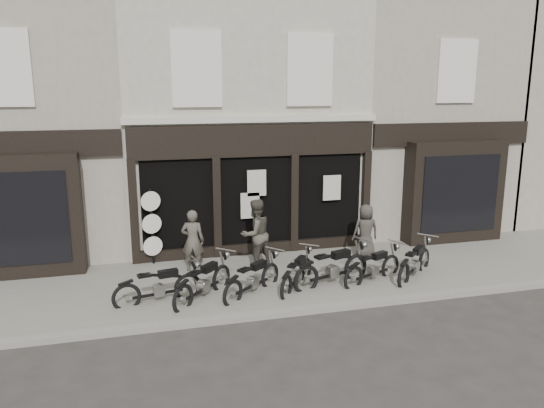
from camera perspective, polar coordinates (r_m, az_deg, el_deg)
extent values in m
plane|color=#2D2B28|center=(13.17, 1.22, -9.55)|extent=(90.00, 90.00, 0.00)
cube|color=slate|center=(13.96, 0.19, -7.98)|extent=(30.00, 4.20, 0.12)
cube|color=gray|center=(12.05, 2.89, -11.42)|extent=(30.00, 0.25, 0.13)
cube|color=#BEB7A3|center=(18.07, -4.05, 9.82)|extent=(7.20, 6.00, 8.20)
cube|color=black|center=(15.11, -1.80, 6.83)|extent=(7.10, 0.18, 0.90)
cube|color=black|center=(15.48, -1.80, -0.34)|extent=(6.50, 0.10, 2.95)
cube|color=black|center=(15.75, -1.71, -4.94)|extent=(7.10, 0.20, 0.44)
cube|color=beige|center=(15.09, -1.84, 9.11)|extent=(7.30, 0.22, 0.18)
cube|color=silver|center=(14.79, -8.12, 14.16)|extent=(1.35, 0.12, 2.00)
cube|color=black|center=(14.82, -8.13, 14.16)|extent=(1.05, 0.06, 1.70)
cube|color=silver|center=(15.50, 4.08, 14.17)|extent=(1.35, 0.12, 2.00)
cube|color=black|center=(15.53, 4.04, 14.17)|extent=(1.05, 0.06, 1.70)
cube|color=black|center=(15.02, -14.66, -0.97)|extent=(0.22, 0.22, 3.00)
cube|color=black|center=(15.18, -5.96, -0.47)|extent=(0.22, 0.22, 3.00)
cube|color=black|center=(15.69, 2.36, 0.01)|extent=(0.22, 0.22, 3.00)
cube|color=black|center=(16.50, 10.02, 0.46)|extent=(0.22, 0.22, 3.00)
cube|color=beige|center=(15.16, -1.66, 2.27)|extent=(0.55, 0.04, 0.75)
cube|color=beige|center=(15.88, 6.46, 1.75)|extent=(0.55, 0.04, 0.75)
cube|color=beige|center=(15.25, -2.38, -0.17)|extent=(0.55, 0.04, 0.75)
cube|color=#9F9586|center=(17.99, -24.58, 8.72)|extent=(5.50, 6.00, 8.20)
cube|color=black|center=(15.04, -25.79, -1.22)|extent=(3.20, 0.70, 3.20)
cube|color=black|center=(14.70, -26.04, -1.54)|extent=(2.60, 0.06, 2.40)
cube|color=black|center=(15.04, -26.24, 5.72)|extent=(5.40, 0.16, 0.70)
cube|color=silver|center=(14.99, -26.95, 12.94)|extent=(1.30, 0.10, 1.90)
cube|color=black|center=(15.02, -26.93, 12.93)|extent=(1.00, 0.06, 1.60)
cube|color=#9F9586|center=(20.24, 14.17, 9.77)|extent=(5.50, 6.00, 8.20)
cube|color=black|center=(17.66, 18.96, 1.25)|extent=(3.20, 0.70, 3.20)
cube|color=black|center=(17.38, 19.59, 1.03)|extent=(2.60, 0.06, 2.40)
cube|color=black|center=(17.67, 18.84, 7.17)|extent=(5.40, 0.16, 0.70)
cube|color=silver|center=(17.62, 19.27, 13.33)|extent=(1.30, 0.10, 1.90)
cube|color=black|center=(17.65, 19.21, 13.33)|extent=(1.00, 0.06, 1.60)
torus|color=black|center=(12.80, -9.05, -8.80)|extent=(0.67, 0.22, 0.67)
torus|color=black|center=(12.48, -15.38, -9.68)|extent=(0.67, 0.22, 0.67)
cube|color=black|center=(12.64, -12.16, -9.41)|extent=(1.15, 0.29, 0.06)
cube|color=gray|center=(12.61, -12.09, -9.07)|extent=(0.27, 0.22, 0.26)
cube|color=black|center=(12.54, -11.12, -7.33)|extent=(0.48, 0.26, 0.17)
cube|color=black|center=(12.40, -13.59, -7.49)|extent=(0.33, 0.25, 0.06)
cylinder|color=gray|center=(12.64, -8.21, -5.92)|extent=(0.15, 0.57, 0.04)
torus|color=black|center=(13.19, -5.49, -7.97)|extent=(0.55, 0.56, 0.70)
torus|color=black|center=(12.09, -9.57, -10.06)|extent=(0.55, 0.56, 0.70)
cube|color=black|center=(12.65, -7.43, -9.15)|extent=(0.89, 0.91, 0.06)
cube|color=gray|center=(12.63, -7.38, -8.78)|extent=(0.30, 0.30, 0.27)
cube|color=black|center=(12.68, -6.76, -6.80)|extent=(0.45, 0.46, 0.17)
cube|color=black|center=(12.24, -8.36, -7.37)|extent=(0.36, 0.36, 0.06)
cylinder|color=gray|center=(13.15, -4.98, -4.92)|extent=(0.45, 0.44, 0.04)
torus|color=black|center=(13.33, -0.22, -7.75)|extent=(0.58, 0.49, 0.67)
torus|color=black|center=(12.29, -4.24, -9.60)|extent=(0.58, 0.49, 0.67)
cube|color=black|center=(12.81, -2.14, -8.81)|extent=(0.94, 0.78, 0.06)
cube|color=gray|center=(12.80, -2.09, -8.45)|extent=(0.30, 0.29, 0.26)
cube|color=black|center=(12.85, -1.45, -6.59)|extent=(0.46, 0.42, 0.17)
cube|color=black|center=(12.43, -3.01, -7.08)|extent=(0.35, 0.34, 0.06)
cylinder|color=gray|center=(13.29, 0.33, -4.85)|extent=(0.39, 0.47, 0.04)
torus|color=black|center=(13.81, 3.68, -7.10)|extent=(0.46, 0.56, 0.64)
torus|color=black|center=(12.62, 1.55, -9.04)|extent=(0.46, 0.56, 0.64)
cube|color=black|center=(13.22, 2.66, -8.18)|extent=(0.73, 0.91, 0.06)
cube|color=gray|center=(13.21, 2.70, -7.85)|extent=(0.27, 0.28, 0.24)
cube|color=black|center=(13.29, 3.06, -6.09)|extent=(0.39, 0.44, 0.16)
cube|color=black|center=(12.81, 2.23, -6.63)|extent=(0.32, 0.34, 0.06)
cylinder|color=gray|center=(13.80, 4.01, -4.40)|extent=(0.45, 0.37, 0.03)
torus|color=black|center=(13.96, 8.96, -6.79)|extent=(0.74, 0.33, 0.75)
torus|color=black|center=(13.00, 3.70, -8.15)|extent=(0.74, 0.33, 0.75)
cube|color=black|center=(13.48, 6.43, -7.63)|extent=(1.25, 0.47, 0.07)
cube|color=gray|center=(13.46, 6.51, -7.26)|extent=(0.31, 0.27, 0.29)
cube|color=black|center=(13.49, 7.41, -5.37)|extent=(0.54, 0.34, 0.19)
cube|color=black|center=(13.10, 5.37, -5.67)|extent=(0.38, 0.31, 0.07)
cylinder|color=gray|center=(13.90, 9.80, -3.78)|extent=(0.24, 0.62, 0.04)
torus|color=black|center=(14.33, 12.60, -6.61)|extent=(0.64, 0.35, 0.66)
torus|color=black|center=(13.32, 8.75, -7.95)|extent=(0.64, 0.35, 0.66)
cube|color=black|center=(13.83, 10.74, -7.41)|extent=(1.07, 0.51, 0.06)
cube|color=gray|center=(13.82, 10.81, -7.09)|extent=(0.28, 0.25, 0.25)
cube|color=black|center=(13.87, 11.50, -5.43)|extent=(0.47, 0.33, 0.16)
cube|color=black|center=(13.46, 10.01, -5.75)|extent=(0.34, 0.30, 0.06)
cylinder|color=gray|center=(14.30, 13.26, -3.99)|extent=(0.26, 0.53, 0.03)
torus|color=black|center=(15.00, 16.01, -5.88)|extent=(0.58, 0.51, 0.69)
torus|color=black|center=(13.69, 13.98, -7.55)|extent=(0.58, 0.51, 0.69)
cube|color=black|center=(14.35, 15.03, -6.83)|extent=(0.95, 0.81, 0.06)
cube|color=gray|center=(14.35, 15.08, -6.50)|extent=(0.30, 0.29, 0.26)
cube|color=black|center=(14.45, 15.49, -4.80)|extent=(0.46, 0.43, 0.17)
cube|color=black|center=(13.93, 14.72, -5.23)|extent=(0.36, 0.35, 0.06)
cylinder|color=gray|center=(15.01, 16.44, -3.24)|extent=(0.41, 0.47, 0.04)
imported|color=#4A463D|center=(14.24, -8.52, -3.91)|extent=(0.69, 0.55, 1.67)
imported|color=#454238|center=(14.29, -1.79, -3.23)|extent=(1.14, 1.03, 1.90)
imported|color=#393530|center=(15.46, 10.03, -2.87)|extent=(0.77, 0.52, 1.55)
cylinder|color=black|center=(15.28, -12.59, -6.56)|extent=(0.35, 0.35, 0.06)
cylinder|color=black|center=(14.97, -12.79, -2.59)|extent=(0.07, 0.07, 2.25)
cylinder|color=black|center=(14.76, -12.93, 0.31)|extent=(0.54, 0.18, 0.55)
cylinder|color=silver|center=(14.73, -12.92, 0.29)|extent=(0.53, 0.15, 0.55)
cylinder|color=black|center=(14.90, -12.81, -2.08)|extent=(0.54, 0.18, 0.55)
cylinder|color=silver|center=(14.88, -12.81, -2.10)|extent=(0.53, 0.15, 0.55)
cylinder|color=black|center=(15.07, -12.69, -4.42)|extent=(0.54, 0.18, 0.55)
cylinder|color=silver|center=(15.05, -12.69, -4.44)|extent=(0.53, 0.15, 0.55)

